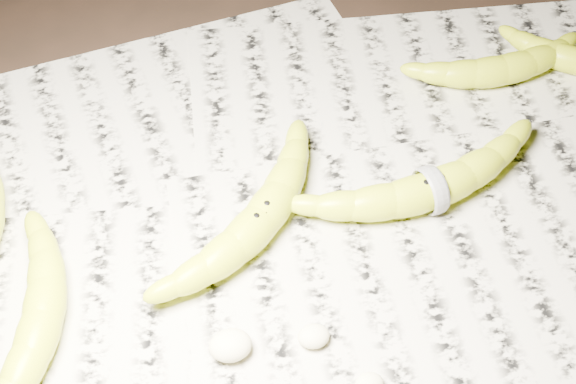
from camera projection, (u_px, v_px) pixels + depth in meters
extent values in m
plane|color=black|center=(322.00, 235.00, 0.80)|extent=(3.00, 3.00, 0.00)
cube|color=beige|center=(334.00, 228.00, 0.80)|extent=(0.90, 0.70, 0.01)
torus|color=white|center=(431.00, 188.00, 0.80)|extent=(0.01, 0.05, 0.05)
ellipsoid|color=beige|center=(230.00, 343.00, 0.70)|extent=(0.04, 0.03, 0.02)
ellipsoid|color=beige|center=(314.00, 334.00, 0.71)|extent=(0.03, 0.02, 0.02)
ellipsoid|color=beige|center=(370.00, 382.00, 0.68)|extent=(0.03, 0.02, 0.01)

